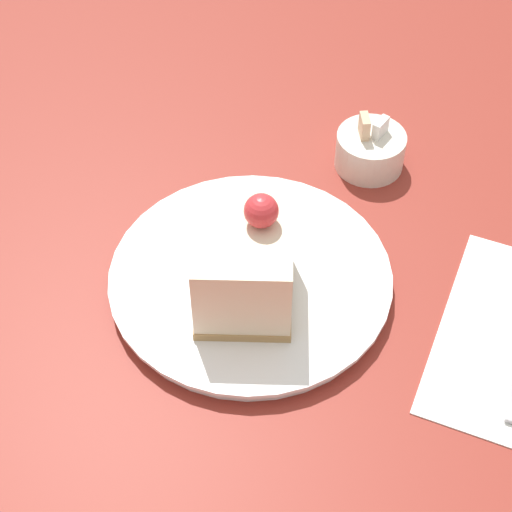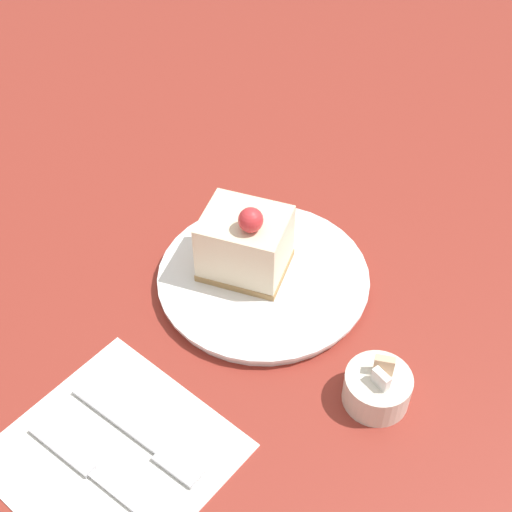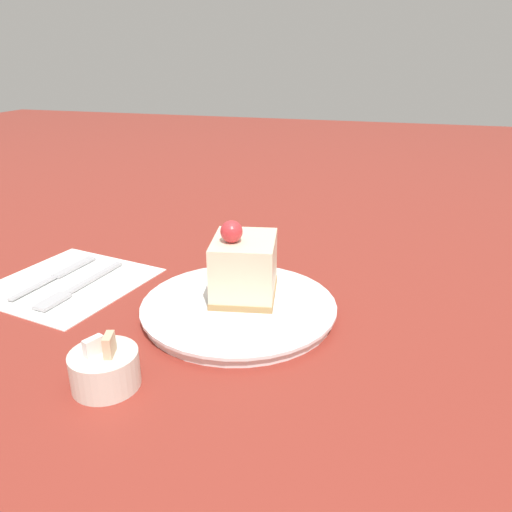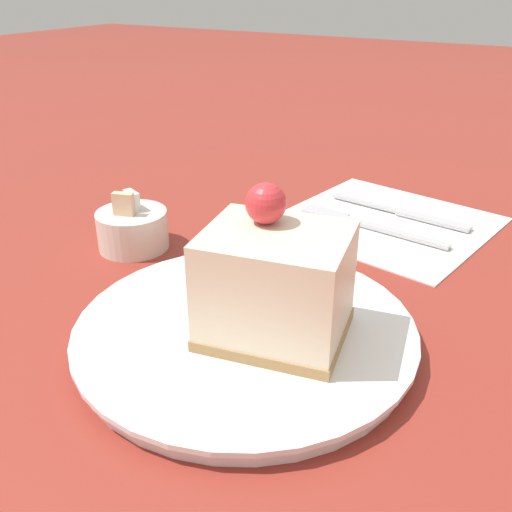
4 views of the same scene
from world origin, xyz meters
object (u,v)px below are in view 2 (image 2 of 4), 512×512
(plate, at_px, (259,278))
(fork, at_px, (145,441))
(cake_slice, at_px, (245,243))
(sugar_bowl, at_px, (377,388))
(knife, at_px, (80,463))

(plate, distance_m, fork, 0.24)
(plate, xyz_separation_m, fork, (0.24, 0.01, -0.00))
(cake_slice, xyz_separation_m, fork, (0.24, 0.03, -0.05))
(plate, relative_size, sugar_bowl, 3.63)
(plate, bearing_deg, cake_slice, -93.01)
(cake_slice, height_order, fork, cake_slice)
(fork, xyz_separation_m, sugar_bowl, (-0.16, 0.17, 0.01))
(fork, height_order, sugar_bowl, sugar_bowl)
(plate, height_order, knife, plate)
(plate, relative_size, knife, 1.52)
(cake_slice, relative_size, knife, 0.67)
(fork, bearing_deg, knife, -31.46)
(plate, height_order, sugar_bowl, sugar_bowl)
(cake_slice, relative_size, sugar_bowl, 1.61)
(knife, bearing_deg, plate, -179.06)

